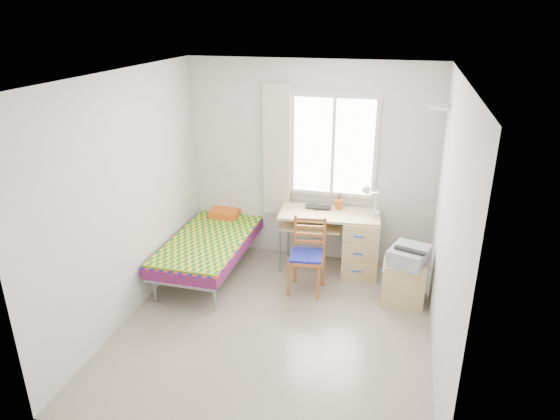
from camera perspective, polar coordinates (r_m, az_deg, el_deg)
The scene contains 17 objects.
floor at distance 5.45m, azimuth -0.53°, elevation -13.11°, with size 3.50×3.50×0.00m, color #BCAD93.
ceiling at distance 4.50m, azimuth -0.64°, elevation 15.14°, with size 3.50×3.50×0.00m, color white.
wall_back at distance 6.44m, azimuth 3.41°, elevation 5.33°, with size 3.20×3.20×0.00m, color silver.
wall_left at distance 5.44m, azimuth -17.11°, elevation 1.22°, with size 3.50×3.50×0.00m, color silver.
wall_right at distance 4.71m, azimuth 18.59°, elevation -2.15°, with size 3.50×3.50×0.00m, color silver.
window at distance 6.31m, azimuth 6.12°, elevation 7.24°, with size 1.10×0.04×1.30m.
curtain at distance 6.43m, azimuth -0.38°, elevation 6.71°, with size 0.35×0.05×1.70m, color beige.
floating_shelf at distance 5.82m, azimuth 17.76°, elevation 11.17°, with size 0.20×0.32×0.03m, color white.
bed at distance 6.43m, azimuth -7.62°, elevation -3.36°, with size 0.93×1.95×0.84m.
desk at distance 6.36m, azimuth 8.55°, elevation -3.56°, with size 1.29×0.67×0.78m.
chair at distance 5.87m, azimuth 3.23°, elevation -4.68°, with size 0.43×0.43×0.90m.
cabinet at distance 5.92m, azimuth 13.90°, elevation -7.91°, with size 0.47×0.42×0.51m.
printer at distance 5.74m, azimuth 14.54°, elevation -4.99°, with size 0.50×0.54×0.19m.
laptop at distance 6.34m, azimuth 4.29°, elevation 0.16°, with size 0.33×0.21×0.03m, color black.
pen_cup at distance 6.39m, azimuth 6.74°, elevation 0.68°, with size 0.09×0.09×0.11m, color orange.
task_lamp at distance 6.08m, azimuth 10.30°, elevation 1.37°, with size 0.23×0.32×0.41m.
book at distance 6.39m, azimuth 3.68°, elevation -1.60°, with size 0.17×0.24×0.02m, color gray.
Camera 1 is at (1.15, -4.32, 3.12)m, focal length 32.00 mm.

